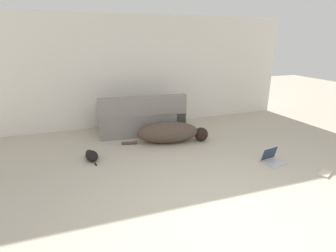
% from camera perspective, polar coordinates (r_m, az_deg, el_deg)
% --- Properties ---
extents(ground_plane, '(20.00, 20.00, 0.00)m').
position_cam_1_polar(ground_plane, '(2.94, 17.25, -23.01)').
color(ground_plane, '#BCB29E').
extents(wall_back, '(6.96, 0.06, 2.42)m').
position_cam_1_polar(wall_back, '(6.07, -5.07, 11.74)').
color(wall_back, silver).
rests_on(wall_back, ground_plane).
extents(couch, '(1.82, 0.98, 0.84)m').
position_cam_1_polar(couch, '(5.62, -5.88, 1.53)').
color(couch, gray).
rests_on(couch, ground_plane).
extents(dog, '(1.68, 0.68, 0.41)m').
position_cam_1_polar(dog, '(5.03, 0.48, -1.43)').
color(dog, '#4C3D33').
rests_on(dog, ground_plane).
extents(cat, '(0.25, 0.50, 0.16)m').
position_cam_1_polar(cat, '(4.54, -16.33, -6.17)').
color(cat, black).
rests_on(cat, ground_plane).
extents(laptop_open, '(0.38, 0.34, 0.24)m').
position_cam_1_polar(laptop_open, '(4.61, 21.60, -6.35)').
color(laptop_open, '#B7B7BC').
rests_on(laptop_open, ground_plane).
extents(book_cream, '(0.27, 0.22, 0.02)m').
position_cam_1_polar(book_cream, '(4.58, 31.02, -8.86)').
color(book_cream, beige).
rests_on(book_cream, ground_plane).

